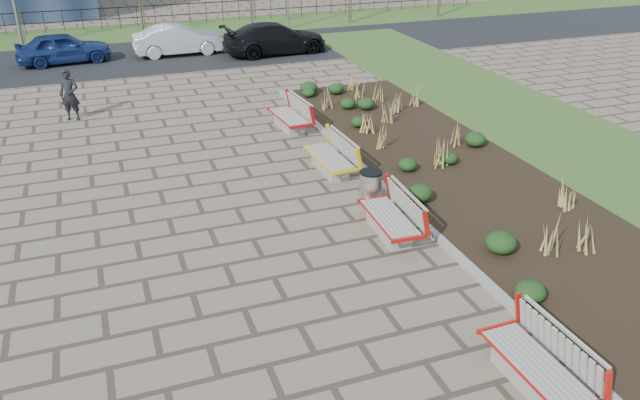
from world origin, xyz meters
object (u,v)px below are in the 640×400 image
object	(u,v)px
bench_a	(536,361)
bench_b	(389,215)
litter_bin	(370,189)
bench_c	(330,155)
car_black	(275,38)
pedestrian	(70,95)
car_silver	(179,40)
bench_d	(289,114)
car_blue	(63,48)

from	to	relation	value
bench_a	bench_b	bearing A→B (deg)	88.91
bench_a	litter_bin	xyz separation A→B (m)	(0.18, 6.70, -0.03)
bench_b	bench_c	size ratio (longest dim) A/B	1.00
bench_c	car_black	world-z (taller)	car_black
bench_c	pedestrian	bearing A→B (deg)	130.72
bench_b	pedestrian	xyz separation A→B (m)	(-6.72, 11.05, 0.38)
bench_b	litter_bin	xyz separation A→B (m)	(0.18, 1.44, -0.03)
bench_b	car_silver	distance (m)	19.45
bench_c	bench_b	bearing A→B (deg)	-92.07
bench_d	pedestrian	size ratio (longest dim) A/B	1.19
bench_b	bench_c	world-z (taller)	same
bench_d	car_black	bearing A→B (deg)	71.78
car_black	bench_b	bearing A→B (deg)	167.10
car_blue	bench_a	bearing A→B (deg)	-170.85
bench_a	bench_b	xyz separation A→B (m)	(0.00, 5.26, 0.00)
bench_d	car_black	distance (m)	10.74
litter_bin	car_blue	bearing A→B (deg)	111.62
bench_a	bench_c	bearing A→B (deg)	88.91
pedestrian	car_silver	bearing A→B (deg)	77.65
litter_bin	pedestrian	size ratio (longest dim) A/B	0.53
bench_c	car_blue	xyz separation A→B (m)	(-6.97, 15.70, 0.21)
car_silver	litter_bin	bearing A→B (deg)	-174.76
bench_b	pedestrian	bearing A→B (deg)	124.10
car_black	bench_c	bearing A→B (deg)	164.94
car_silver	car_black	bearing A→B (deg)	-108.41
litter_bin	pedestrian	xyz separation A→B (m)	(-6.90, 9.61, 0.42)
car_blue	car_black	distance (m)	9.70
bench_a	litter_bin	distance (m)	6.70
car_black	pedestrian	bearing A→B (deg)	121.99
bench_d	car_silver	bearing A→B (deg)	94.47
car_blue	car_black	xyz separation A→B (m)	(9.59, -1.50, 0.04)
litter_bin	car_black	size ratio (longest dim) A/B	0.18
bench_b	bench_c	distance (m)	3.79
bench_c	car_black	size ratio (longest dim) A/B	0.42
bench_c	car_black	distance (m)	14.44
bench_b	car_black	size ratio (longest dim) A/B	0.42
bench_d	car_blue	xyz separation A→B (m)	(-6.97, 11.91, 0.21)
bench_a	litter_bin	world-z (taller)	bench_a
car_silver	car_black	size ratio (longest dim) A/B	0.84
bench_a	car_blue	distance (m)	25.71
litter_bin	bench_b	bearing A→B (deg)	-97.15
pedestrian	car_silver	xyz separation A→B (m)	(4.94, 8.32, -0.16)
bench_b	car_blue	bearing A→B (deg)	112.47
bench_a	bench_c	world-z (taller)	same
litter_bin	car_black	distance (m)	16.73
bench_d	pedestrian	xyz separation A→B (m)	(-6.72, 3.47, 0.38)
bench_b	litter_bin	world-z (taller)	bench_b
car_blue	pedestrian	bearing A→B (deg)	175.10
pedestrian	car_black	xyz separation A→B (m)	(9.34, 6.94, -0.13)
litter_bin	pedestrian	world-z (taller)	pedestrian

